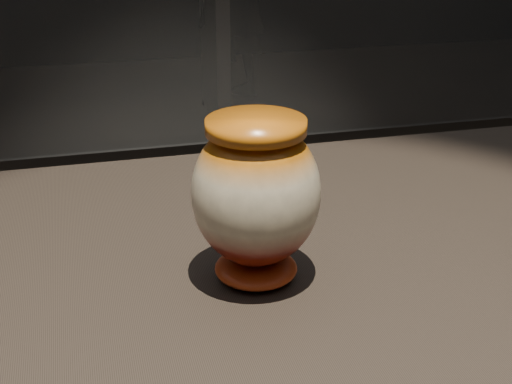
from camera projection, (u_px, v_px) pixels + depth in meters
The scene contains 2 objects.
main_vase at pixel (256, 195), 0.77m from camera, with size 0.15×0.15×0.19m.
back_shelf at pixel (63, 15), 3.94m from camera, with size 2.00×0.60×0.90m.
Camera 1 is at (-0.02, -0.70, 1.31)m, focal length 50.00 mm.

